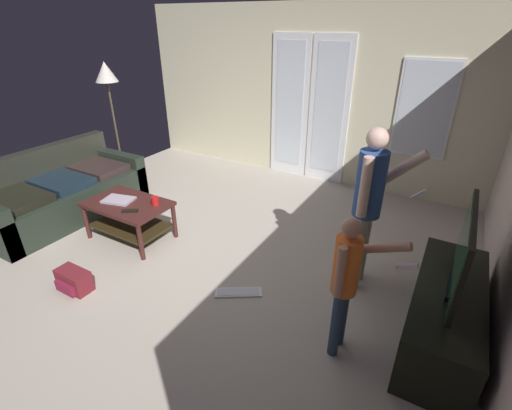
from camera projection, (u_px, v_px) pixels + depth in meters
name	position (u px, v px, depth m)	size (l,w,h in m)	color
ground_plane	(196.00, 255.00, 3.98)	(5.60, 5.55, 0.02)	#B1A596
wall_back_with_doors	(306.00, 97.00, 5.49)	(5.60, 0.09, 2.58)	beige
leather_couch	(61.00, 194.00, 4.69)	(0.94, 2.00, 0.83)	#222B22
coffee_table	(129.00, 212.00, 4.14)	(0.94, 0.60, 0.46)	#401D1A
tv_stand	(444.00, 314.00, 2.82)	(0.49, 1.42, 0.50)	black
flat_screen_tv	(463.00, 254.00, 2.57)	(0.08, 0.97, 0.64)	black
person_adult	(370.00, 198.00, 3.14)	(0.56, 0.42, 1.54)	tan
person_child	(347.00, 277.00, 2.53)	(0.53, 0.31, 1.16)	#2C3F55
floor_lamp	(107.00, 79.00, 5.26)	(0.32, 0.32, 1.78)	#3A2F2F
backpack	(74.00, 281.00, 3.42)	(0.34, 0.21, 0.21)	maroon
loose_keyboard	(238.00, 292.00, 3.41)	(0.44, 0.34, 0.02)	white
laptop_closed	(118.00, 200.00, 4.12)	(0.33, 0.23, 0.02)	#B9AABA
cup_near_edge	(155.00, 201.00, 4.01)	(0.08, 0.08, 0.10)	red
tv_remote_black	(130.00, 211.00, 3.88)	(0.17, 0.05, 0.02)	black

